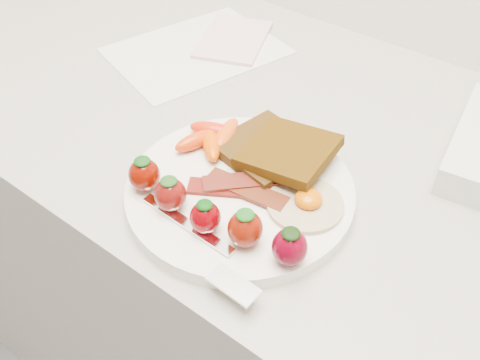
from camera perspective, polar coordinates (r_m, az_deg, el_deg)
The scene contains 11 objects.
counter at distance 1.07m, azimuth 5.26°, elevation -14.62°, with size 2.00×0.60×0.90m, color gray.
plate at distance 0.63m, azimuth -0.00°, elevation -1.25°, with size 0.27×0.27×0.02m, color white.
toast_lower at distance 0.67m, azimuth 2.81°, elevation 3.35°, with size 0.10×0.10×0.01m, color black.
toast_upper at distance 0.64m, azimuth 5.21°, elevation 3.07°, with size 0.10×0.10×0.01m, color black.
fried_egg at distance 0.61m, azimuth 7.05°, elevation -2.44°, with size 0.10×0.10×0.02m.
bacon_strips at distance 0.62m, azimuth 0.13°, elevation -0.69°, with size 0.12×0.10×0.01m.
baby_carrots at distance 0.68m, azimuth -2.94°, elevation 4.59°, with size 0.08×0.10×0.02m.
strawberries at distance 0.57m, azimuth -3.27°, elevation -3.32°, with size 0.23×0.05×0.05m.
fork at distance 0.56m, azimuth -3.54°, elevation -7.46°, with size 0.18×0.05×0.00m.
paper_sheet at distance 0.92m, azimuth -4.70°, elevation 13.56°, with size 0.20×0.27×0.00m, color silver.
notepad at distance 0.94m, azimuth -0.71°, elevation 14.79°, with size 0.10×0.15×0.01m, color beige.
Camera 1 is at (0.27, 1.20, 1.35)m, focal length 40.00 mm.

